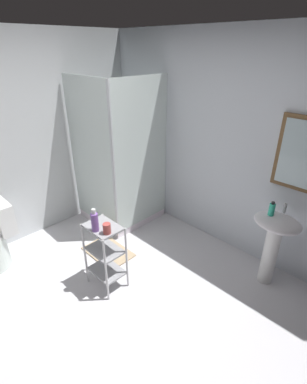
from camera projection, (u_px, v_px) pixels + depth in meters
name	position (u px, v px, depth m)	size (l,w,h in m)	color
ground_plane	(106.00, 317.00, 2.73)	(4.20, 4.20, 0.02)	silver
wall_back	(227.00, 147.00, 3.32)	(4.20, 0.14, 2.50)	silver
wall_left	(1.00, 147.00, 3.31)	(0.10, 4.20, 2.50)	silver
shower_stall	(120.00, 191.00, 4.05)	(0.92, 0.92, 2.00)	white
pedestal_sink	(274.00, 236.00, 2.89)	(0.46, 0.37, 0.81)	white
sink_faucet	(285.00, 208.00, 2.84)	(0.03, 0.03, 0.10)	silver
storage_cart	(105.00, 251.00, 2.91)	(0.38, 0.28, 0.74)	silver
hand_soap_bottle	(272.00, 209.00, 2.79)	(0.06, 0.06, 0.15)	#2DBC99
conditioner_bottle_purple	(95.00, 221.00, 2.66)	(0.07, 0.07, 0.23)	#7C51A6
rinse_cup	(107.00, 229.00, 2.64)	(0.07, 0.07, 0.10)	#B24742
bath_mat	(108.00, 252.00, 3.56)	(0.60, 0.40, 0.02)	tan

